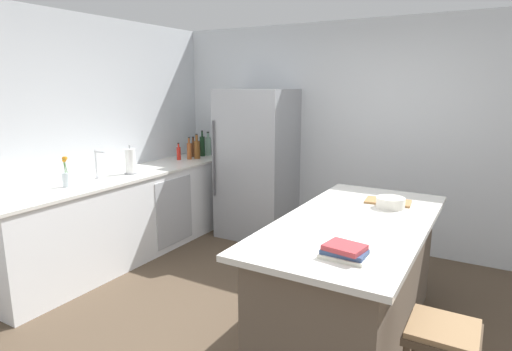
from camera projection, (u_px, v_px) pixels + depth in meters
ground_plane at (270, 331)px, 3.31m from camera, size 7.20×7.20×0.00m
wall_rear at (362, 136)px, 4.94m from camera, size 6.00×0.10×2.60m
wall_left at (55, 144)px, 4.24m from camera, size 0.10×6.00×2.60m
counter_run_left at (129, 215)px, 4.71m from camera, size 0.67×3.11×0.94m
kitchen_island at (352, 279)px, 3.15m from camera, size 0.98×2.07×0.93m
refrigerator at (257, 164)px, 5.26m from camera, size 0.86×0.73×1.83m
bar_stool at (442, 347)px, 2.21m from camera, size 0.36×0.36×0.66m
sink_faucet at (97, 164)px, 4.32m from camera, size 0.15×0.05×0.30m
flower_vase at (66, 176)px, 3.98m from camera, size 0.08×0.08×0.29m
paper_towel_roll at (130, 162)px, 4.57m from camera, size 0.14×0.14×0.31m
gin_bottle at (208, 146)px, 5.78m from camera, size 0.08×0.08×0.32m
wine_bottle at (202, 146)px, 5.70m from camera, size 0.07×0.07×0.35m
syrup_bottle at (193, 149)px, 5.68m from camera, size 0.07×0.07×0.27m
whiskey_bottle at (197, 149)px, 5.51m from camera, size 0.08×0.08×0.32m
vinegar_bottle at (189, 150)px, 5.47m from camera, size 0.06×0.06×0.29m
hot_sauce_bottle at (179, 153)px, 5.44m from camera, size 0.05×0.05×0.22m
cookbook_stack at (344, 252)px, 2.38m from camera, size 0.25×0.20×0.08m
mixing_bowl at (390, 203)px, 3.35m from camera, size 0.22×0.22×0.08m
cutting_board at (388, 202)px, 3.50m from camera, size 0.38×0.25×0.02m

